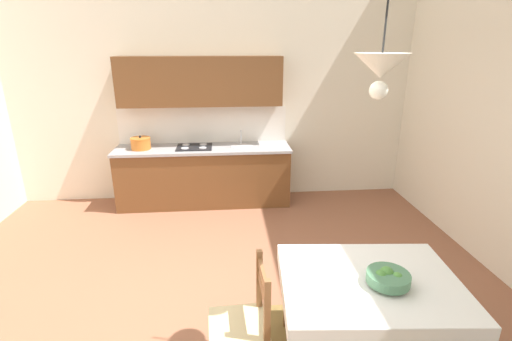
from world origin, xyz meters
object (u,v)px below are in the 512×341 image
at_px(kitchen_cabinetry, 203,149).
at_px(pendant_lamp, 381,67).
at_px(dining_chair_tv_side, 244,324).
at_px(fruit_bowl, 388,278).
at_px(dining_table, 369,294).

bearing_deg(kitchen_cabinetry, pendant_lamp, -69.34).
distance_m(dining_chair_tv_side, pendant_lamp, 1.96).
bearing_deg(pendant_lamp, fruit_bowl, -6.01).
distance_m(fruit_bowl, pendant_lamp, 1.43).
relative_size(kitchen_cabinetry, fruit_bowl, 8.65).
xyz_separation_m(dining_table, pendant_lamp, (-0.11, -0.05, 1.61)).
relative_size(kitchen_cabinetry, dining_table, 1.92).
xyz_separation_m(dining_chair_tv_side, pendant_lamp, (0.81, -0.03, 1.79)).
relative_size(dining_chair_tv_side, fruit_bowl, 3.10).
bearing_deg(fruit_bowl, pendant_lamp, 173.99).
distance_m(dining_chair_tv_side, fruit_bowl, 1.08).
distance_m(kitchen_cabinetry, fruit_bowl, 3.61).
bearing_deg(fruit_bowl, dining_chair_tv_side, 176.96).
height_order(fruit_bowl, pendant_lamp, pendant_lamp).
xyz_separation_m(dining_chair_tv_side, fruit_bowl, (1.01, -0.05, 0.37)).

